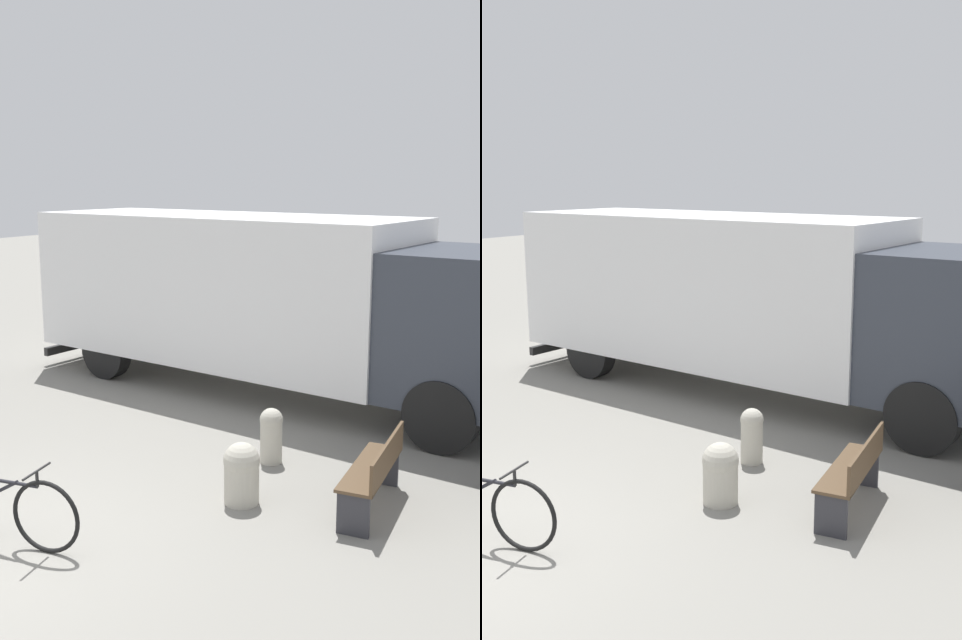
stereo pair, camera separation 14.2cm
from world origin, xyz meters
TOP-DOWN VIEW (x-y plane):
  - delivery_truck at (-0.23, 6.35)m, footprint 9.05×2.99m
  - park_bench at (3.12, 3.00)m, footprint 0.59×1.51m
  - bicycle_far at (0.23, 0.32)m, footprint 1.73×0.52m
  - bollard_near_bench at (1.78, 2.36)m, footprint 0.42×0.42m
  - bollard_far_bench at (1.49, 3.56)m, footprint 0.30×0.30m

SIDE VIEW (x-z plane):
  - bollard_near_bench at x=1.78m, z-range 0.02..0.73m
  - bollard_far_bench at x=1.49m, z-range 0.03..0.75m
  - bicycle_far at x=0.23m, z-range -0.03..0.82m
  - park_bench at x=3.12m, z-range 0.05..0.86m
  - delivery_truck at x=-0.23m, z-range 0.19..3.17m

